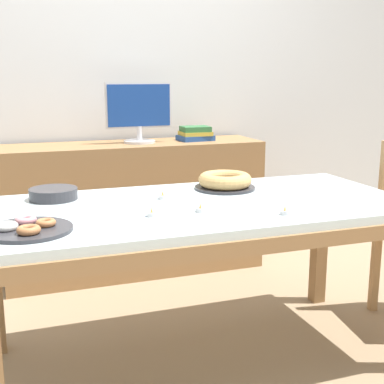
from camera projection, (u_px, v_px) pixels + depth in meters
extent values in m
plane|color=#997F60|center=(199.00, 359.00, 2.44)|extent=(12.00, 12.00, 0.00)
cube|color=silver|center=(121.00, 71.00, 3.57)|extent=(8.00, 0.10, 2.60)
cube|color=silver|center=(200.00, 207.00, 2.29)|extent=(1.82, 0.87, 0.04)
cube|color=olive|center=(239.00, 246.00, 1.92)|extent=(1.85, 0.08, 0.06)
cube|color=olive|center=(171.00, 198.00, 2.68)|extent=(1.85, 0.08, 0.06)
cube|color=olive|center=(371.00, 202.00, 2.59)|extent=(0.08, 0.90, 0.06)
cube|color=olive|center=(319.00, 245.00, 3.01)|extent=(0.07, 0.07, 0.68)
cube|color=tan|center=(375.00, 271.00, 2.92)|extent=(0.05, 0.05, 0.45)
cube|color=olive|center=(134.00, 208.00, 3.48)|extent=(1.65, 0.44, 0.85)
cylinder|color=silver|center=(139.00, 142.00, 3.40)|extent=(0.20, 0.20, 0.02)
cylinder|color=silver|center=(139.00, 133.00, 3.39)|extent=(0.04, 0.04, 0.09)
cube|color=silver|center=(139.00, 105.00, 3.35)|extent=(0.42, 0.02, 0.28)
cube|color=navy|center=(139.00, 105.00, 3.34)|extent=(0.40, 0.00, 0.26)
cube|color=#23478C|center=(195.00, 138.00, 3.52)|extent=(0.23, 0.18, 0.03)
cube|color=#B29933|center=(195.00, 133.00, 3.51)|extent=(0.20, 0.16, 0.03)
cube|color=#2D6638|center=(195.00, 129.00, 3.51)|extent=(0.18, 0.15, 0.03)
cylinder|color=#333338|center=(225.00, 188.00, 2.57)|extent=(0.29, 0.29, 0.01)
torus|color=tan|center=(225.00, 180.00, 2.56)|extent=(0.26, 0.26, 0.07)
cylinder|color=#333338|center=(28.00, 230.00, 1.87)|extent=(0.31, 0.31, 0.01)
torus|color=#B27042|center=(46.00, 223.00, 1.89)|extent=(0.07, 0.07, 0.02)
torus|color=pink|center=(26.00, 220.00, 1.92)|extent=(0.08, 0.08, 0.02)
torus|color=white|center=(6.00, 226.00, 1.84)|extent=(0.08, 0.08, 0.02)
torus|color=#B27042|center=(29.00, 230.00, 1.80)|extent=(0.08, 0.08, 0.03)
cylinder|color=#333338|center=(54.00, 198.00, 2.35)|extent=(0.21, 0.21, 0.01)
cylinder|color=#333338|center=(53.00, 196.00, 2.35)|extent=(0.21, 0.21, 0.01)
cylinder|color=#333338|center=(53.00, 194.00, 2.35)|extent=(0.21, 0.21, 0.01)
cylinder|color=#333338|center=(53.00, 192.00, 2.35)|extent=(0.21, 0.21, 0.01)
cylinder|color=#333338|center=(53.00, 189.00, 2.35)|extent=(0.21, 0.21, 0.01)
cylinder|color=silver|center=(200.00, 210.00, 2.14)|extent=(0.04, 0.04, 0.02)
cylinder|color=white|center=(200.00, 209.00, 2.14)|extent=(0.03, 0.03, 0.00)
cone|color=#F9B74C|center=(200.00, 205.00, 2.13)|extent=(0.01, 0.01, 0.02)
cylinder|color=silver|center=(163.00, 197.00, 2.36)|extent=(0.04, 0.04, 0.02)
cylinder|color=white|center=(163.00, 196.00, 2.36)|extent=(0.03, 0.03, 0.00)
cone|color=#F9B74C|center=(163.00, 193.00, 2.36)|extent=(0.01, 0.01, 0.02)
cylinder|color=silver|center=(285.00, 213.00, 2.10)|extent=(0.04, 0.04, 0.02)
cylinder|color=white|center=(285.00, 211.00, 2.10)|extent=(0.03, 0.03, 0.00)
cone|color=#F9B74C|center=(285.00, 208.00, 2.09)|extent=(0.01, 0.01, 0.02)
cylinder|color=silver|center=(152.00, 214.00, 2.07)|extent=(0.04, 0.04, 0.02)
cylinder|color=white|center=(152.00, 213.00, 2.07)|extent=(0.03, 0.03, 0.00)
cone|color=#F9B74C|center=(152.00, 210.00, 2.06)|extent=(0.01, 0.01, 0.02)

